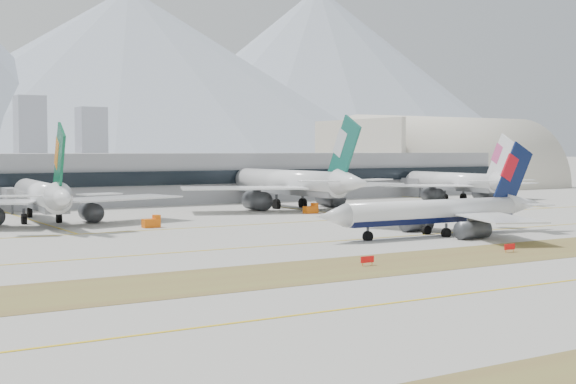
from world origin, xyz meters
TOP-DOWN VIEW (x-y plane):
  - ground at (0.00, 0.00)m, footprint 3000.00×3000.00m
  - apron_markings at (0.00, -53.95)m, footprint 360.00×122.22m
  - taxiing_airliner at (24.57, -7.43)m, footprint 53.23×46.35m
  - widebody_eva at (-32.83, 55.35)m, footprint 60.40×59.35m
  - widebody_cathay at (37.42, 66.10)m, footprint 70.15×68.34m
  - widebody_china_air at (99.11, 67.44)m, footprint 58.80×57.82m
  - terminal at (0.00, 114.84)m, footprint 280.00×43.10m
  - hangar at (154.56, 135.00)m, footprint 91.00×60.00m
  - hold_sign_left at (-10.90, -32.00)m, footprint 2.20×0.15m
  - hold_sign_right at (16.79, -32.00)m, footprint 2.20×0.15m
  - gse_b at (-15.72, 35.07)m, footprint 3.55×2.00m
  - gse_c at (32.64, 49.15)m, footprint 3.55×2.00m

SIDE VIEW (x-z plane):
  - ground at x=0.00m, z-range 0.00..0.00m
  - apron_markings at x=0.00m, z-range -0.01..0.05m
  - hangar at x=154.56m, z-range -29.86..30.14m
  - hold_sign_left at x=-10.90m, z-range 0.20..1.55m
  - hold_sign_right at x=16.79m, z-range 0.20..1.55m
  - gse_b at x=-15.72m, z-range -0.25..2.35m
  - gse_c at x=32.64m, z-range -0.25..2.35m
  - taxiing_airliner at x=24.57m, z-range -4.64..13.27m
  - widebody_china_air at x=99.11m, z-range -4.93..16.13m
  - widebody_eva at x=-32.83m, z-range -5.06..16.55m
  - widebody_cathay at x=37.42m, z-range -5.85..19.14m
  - terminal at x=0.00m, z-range 0.00..15.00m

